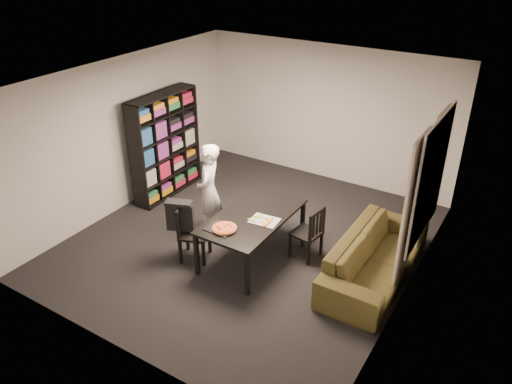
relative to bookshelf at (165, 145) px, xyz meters
The scene contains 16 objects.
room 2.26m from the bookshelf, 15.56° to the right, with size 5.01×5.51×2.61m.
window_pane 4.67m from the bookshelf, ahead, with size 0.02×1.40×1.60m, color black.
window_frame 4.67m from the bookshelf, ahead, with size 0.03×1.52×1.72m, color white.
curtain_left 4.59m from the bookshelf, ahead, with size 0.03×0.70×2.25m, color beige.
curtain_right 4.59m from the bookshelf, ahead, with size 0.03×0.70×2.25m, color beige.
bookshelf is the anchor object (origin of this frame).
dining_table 2.62m from the bookshelf, 20.83° to the right, with size 0.95×1.70×0.71m.
chair_left 2.24m from the bookshelf, 41.24° to the right, with size 0.53×0.53×0.88m.
chair_right 3.27m from the bookshelf, ahead, with size 0.45×0.45×0.85m.
draped_jacket 2.16m from the bookshelf, 44.07° to the right, with size 0.42×0.30×0.49m.
person 1.72m from the bookshelf, 26.58° to the right, with size 0.57×0.37×1.56m, color silver.
baking_tray 2.70m from the bookshelf, 33.10° to the right, with size 0.40×0.32×0.01m, color black.
pepperoni_pizza 2.74m from the bookshelf, 32.29° to the right, with size 0.35×0.35×0.03m.
kitchen_towel 2.84m from the bookshelf, 19.90° to the right, with size 0.40×0.30×0.01m, color white.
pizza_slices 2.80m from the bookshelf, 20.46° to the right, with size 0.37×0.31×0.01m, color #E4C547, non-canonical shape.
sofa 4.24m from the bookshelf, ahead, with size 2.26×0.88×0.66m, color #3F3819.
Camera 1 is at (3.61, -5.60, 4.42)m, focal length 35.00 mm.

